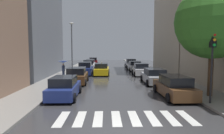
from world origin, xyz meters
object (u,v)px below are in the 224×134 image
Objects in this scene: parked_car_right_third at (141,70)px; parked_car_left_sixth at (93,62)px; taxi_midroad at (102,69)px; street_tree_right at (213,22)px; parked_car_right_nearest at (174,87)px; parked_car_left_nearest at (64,88)px; parked_car_right_fifth at (131,63)px; parked_car_left_third at (85,69)px; parked_car_right_fourth at (134,66)px; parked_car_left_second at (77,76)px; pedestrian_foreground at (63,65)px; traffic_light_right_corner at (213,52)px; lamp_post_left at (72,45)px; parked_car_left_fourth at (89,66)px; parked_car_left_fifth at (91,64)px; parked_car_right_second at (154,76)px.

parked_car_left_sixth is at bearing 25.05° from parked_car_right_third.
street_tree_right is at bearing -146.64° from taxi_midroad.
parked_car_left_nearest is at bearing 89.03° from parked_car_right_nearest.
parked_car_right_fifth is 0.56× the size of street_tree_right.
parked_car_left_third reaches higher than parked_car_right_fifth.
street_tree_right is at bearing -173.27° from parked_car_right_fourth.
parked_car_left_second is 3.66m from pedestrian_foreground.
parked_car_left_third reaches higher than parked_car_left_nearest.
traffic_light_right_corner is at bearing -148.59° from parked_car_left_third.
parked_car_right_third is (7.64, 12.02, 0.05)m from parked_car_left_nearest.
taxi_midroad is at bearing 2.20° from lamp_post_left.
taxi_midroad is at bearing -10.91° from parked_car_left_nearest.
parked_car_right_nearest is 3.66m from traffic_light_right_corner.
street_tree_right is 1.13× the size of lamp_post_left.
parked_car_left_fourth is 12.19m from parked_car_left_sixth.
parked_car_left_fifth is at bearing 90.97° from parked_car_right_fifth.
pedestrian_foreground is at bearing 173.07° from parked_car_left_sixth.
traffic_light_right_corner is at bearing -153.10° from taxi_midroad.
pedestrian_foreground is at bearing 170.80° from parked_car_left_fifth.
traffic_light_right_corner is (9.34, -32.28, 2.47)m from parked_car_left_sixth.
parked_car_left_second is 12.95m from street_tree_right.
lamp_post_left is (-1.74, -0.32, 3.31)m from parked_car_left_third.
street_tree_right is at bearing -174.12° from parked_car_right_fifth.
taxi_midroad is at bearing 22.91° from parked_car_right_nearest.
parked_car_right_third is at bearing -52.89° from parked_car_left_second.
parked_car_left_nearest is 11.35m from street_tree_right.
parked_car_left_fourth is 7.67m from parked_car_right_fourth.
parked_car_right_nearest is 1.05× the size of taxi_midroad.
parked_car_right_third is at bearing 0.30° from parked_car_right_nearest.
parked_car_left_fourth is at bearing 119.45° from street_tree_right.
parked_car_right_fifth is at bearing 50.41° from lamp_post_left.
parked_car_left_fourth is (-0.03, 5.22, 0.01)m from parked_car_left_third.
parked_car_left_sixth reaches higher than parked_car_right_second.
parked_car_left_second is 1.04× the size of traffic_light_right_corner.
parked_car_left_second is 7.01m from taxi_midroad.
parked_car_left_fifth is 0.87× the size of parked_car_left_sixth.
street_tree_right reaches higher than parked_car_left_sixth.
pedestrian_foreground is at bearing 72.78° from parked_car_right_second.
pedestrian_foreground is (-2.12, -9.06, 0.83)m from parked_car_left_fourth.
parked_car_right_second is 12.10m from lamp_post_left.
taxi_midroad is at bearing 39.35° from parked_car_right_second.
parked_car_left_fourth is 0.91× the size of taxi_midroad.
parked_car_left_sixth is 0.60× the size of street_tree_right.
parked_car_left_third is 0.90× the size of parked_car_left_sixth.
lamp_post_left reaches higher than parked_car_left_fifth.
parked_car_right_fifth reaches higher than parked_car_right_third.
parked_car_left_fifth is 0.86× the size of parked_car_right_nearest.
parked_car_right_third is 13.42m from street_tree_right.
parked_car_right_nearest is (7.85, -30.12, -0.08)m from parked_car_left_sixth.
parked_car_left_fourth reaches higher than parked_car_right_fifth.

